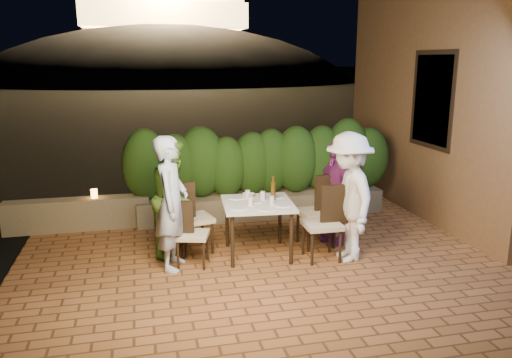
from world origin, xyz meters
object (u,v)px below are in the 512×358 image
object	(u,v)px
chair_left_back	(194,217)
chair_right_front	(322,223)
chair_left_front	(192,233)
diner_blue	(172,203)
diner_purple	(336,192)
diner_white	(348,197)
dining_table	(258,229)
chair_right_back	(316,211)
diner_green	(174,197)
bowl	(248,195)
parapet_lamp	(94,194)
beer_bottle	(273,188)

from	to	relation	value
chair_left_back	chair_right_front	xyz separation A→B (m)	(1.63, -0.66, 0.01)
chair_left_front	diner_blue	bearing A→B (deg)	-159.98
chair_left_front	diner_purple	distance (m)	2.17
diner_white	diner_blue	bearing A→B (deg)	-95.08
dining_table	chair_left_front	bearing A→B (deg)	-170.60
chair_right_back	diner_white	bearing A→B (deg)	106.74
chair_left_front	diner_green	distance (m)	0.65
bowl	parapet_lamp	size ratio (longest dim) A/B	1.26
beer_bottle	chair_left_back	distance (m)	1.17
parapet_lamp	chair_right_front	bearing A→B (deg)	-33.53
bowl	diner_purple	bearing A→B (deg)	-4.44
chair_left_front	chair_right_front	distance (m)	1.72
dining_table	chair_right_back	bearing A→B (deg)	9.90
chair_left_back	diner_white	size ratio (longest dim) A/B	0.59
dining_table	diner_blue	world-z (taller)	diner_blue
beer_bottle	parapet_lamp	size ratio (longest dim) A/B	2.41
diner_green	diner_white	bearing A→B (deg)	-87.44
chair_left_back	chair_right_back	xyz separation A→B (m)	(1.73, -0.17, 0.01)
dining_table	diner_green	xyz separation A→B (m)	(-1.09, 0.35, 0.43)
chair_left_back	diner_green	world-z (taller)	diner_green
dining_table	diner_white	bearing A→B (deg)	-20.22
diner_green	diner_purple	size ratio (longest dim) A/B	1.05
chair_right_back	diner_blue	size ratio (longest dim) A/B	0.60
diner_blue	diner_green	bearing A→B (deg)	8.62
dining_table	chair_left_front	world-z (taller)	chair_left_front
diner_blue	diner_green	world-z (taller)	diner_blue
chair_right_back	diner_green	distance (m)	2.02
dining_table	beer_bottle	xyz separation A→B (m)	(0.23, 0.06, 0.54)
chair_right_front	diner_green	bearing A→B (deg)	-19.02
chair_left_back	parapet_lamp	distance (m)	1.96
beer_bottle	parapet_lamp	xyz separation A→B (m)	(-2.48, 1.62, -0.35)
chair_left_back	parapet_lamp	size ratio (longest dim) A/B	7.20
diner_white	diner_purple	xyz separation A→B (m)	(0.08, 0.62, -0.10)
bowl	diner_blue	size ratio (longest dim) A/B	0.10
parapet_lamp	diner_green	bearing A→B (deg)	-49.08
beer_bottle	diner_green	distance (m)	1.36
diner_blue	diner_green	xyz separation A→B (m)	(0.07, 0.51, -0.06)
beer_bottle	diner_purple	distance (m)	1.01
dining_table	diner_purple	world-z (taller)	diner_purple
diner_white	diner_green	bearing A→B (deg)	-107.82
chair_right_front	diner_green	xyz separation A→B (m)	(-1.89, 0.68, 0.30)
chair_right_front	diner_green	size ratio (longest dim) A/B	0.63
chair_left_back	chair_right_back	bearing A→B (deg)	-19.36
chair_left_back	parapet_lamp	world-z (taller)	chair_left_back
bowl	chair_right_back	world-z (taller)	chair_right_back
beer_bottle	diner_green	size ratio (longest dim) A/B	0.21
chair_left_front	chair_left_back	xyz separation A→B (m)	(0.07, 0.47, 0.07)
diner_green	chair_right_back	bearing A→B (deg)	-73.93
diner_blue	dining_table	bearing A→B (deg)	-65.79
dining_table	bowl	world-z (taller)	bowl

